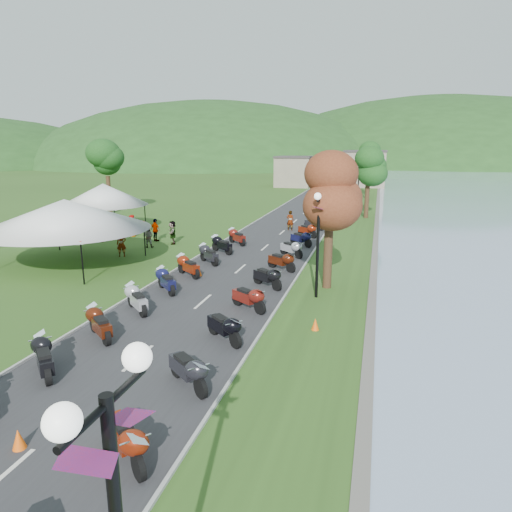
% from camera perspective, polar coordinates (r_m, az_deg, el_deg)
% --- Properties ---
extents(road, '(7.00, 120.00, 0.02)m').
position_cam_1_polar(road, '(44.01, 4.89, 4.35)').
color(road, '#303032').
rests_on(road, ground).
extents(hills_backdrop, '(360.00, 120.00, 76.00)m').
position_cam_1_polar(hills_backdrop, '(203.04, 13.10, 11.29)').
color(hills_backdrop, '#285621').
rests_on(hills_backdrop, ground).
extents(far_building, '(18.00, 16.00, 5.00)m').
position_cam_1_polar(far_building, '(88.42, 8.90, 10.51)').
color(far_building, gray).
rests_on(far_building, ground).
extents(moto_row_left, '(2.60, 37.14, 1.10)m').
position_cam_1_polar(moto_row_left, '(18.26, -19.24, -8.10)').
color(moto_row_left, '#331411').
rests_on(moto_row_left, ground).
extents(moto_row_right, '(2.60, 46.88, 1.10)m').
position_cam_1_polar(moto_row_right, '(28.15, 3.78, 0.20)').
color(moto_row_right, '#331411').
rests_on(moto_row_right, ground).
extents(vendor_tent_main, '(6.60, 6.60, 4.00)m').
position_cam_1_polar(vendor_tent_main, '(29.63, -22.53, 2.73)').
color(vendor_tent_main, white).
rests_on(vendor_tent_main, ground).
extents(vendor_tent_side, '(4.82, 4.82, 4.00)m').
position_cam_1_polar(vendor_tent_side, '(40.74, -18.39, 5.79)').
color(vendor_tent_side, white).
rests_on(vendor_tent_side, ground).
extents(tree_lakeside, '(2.73, 2.73, 7.60)m').
position_cam_1_polar(tree_lakeside, '(22.81, 9.17, 5.21)').
color(tree_lakeside, '#20581C').
rests_on(tree_lakeside, ground).
extents(pedestrian_a, '(0.73, 0.64, 1.68)m').
position_cam_1_polar(pedestrian_a, '(31.13, -16.37, -0.06)').
color(pedestrian_a, slate).
rests_on(pedestrian_a, ground).
extents(pedestrian_b, '(0.82, 0.52, 1.57)m').
position_cam_1_polar(pedestrian_b, '(33.48, -13.24, 1.07)').
color(pedestrian_b, slate).
rests_on(pedestrian_b, ground).
extents(pedestrian_c, '(1.08, 0.96, 1.60)m').
position_cam_1_polar(pedestrian_c, '(36.32, -18.71, 1.67)').
color(pedestrian_c, slate).
rests_on(pedestrian_c, ground).
extents(traffic_cone_near, '(0.33, 0.33, 0.52)m').
position_cam_1_polar(traffic_cone_near, '(13.01, -27.54, -19.65)').
color(traffic_cone_near, '#F2590C').
rests_on(traffic_cone_near, ground).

